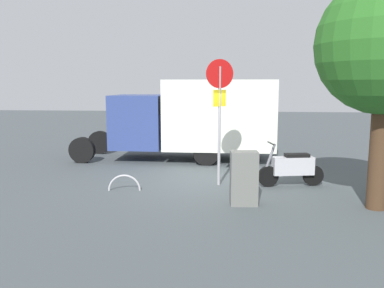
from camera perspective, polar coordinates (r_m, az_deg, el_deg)
ground_plane at (r=11.36m, az=2.92°, el=-5.39°), size 60.00×60.00×0.00m
box_truck_near at (r=14.40m, az=0.14°, el=4.01°), size 7.17×2.22×2.89m
motorcycle at (r=11.08m, az=14.17°, el=-3.24°), size 1.80×0.64×1.20m
stop_sign at (r=10.67m, az=3.95°, el=5.99°), size 0.71×0.33×3.39m
utility_cabinet at (r=9.14m, az=7.43°, el=-4.89°), size 0.64×0.47×1.23m
bike_rack_hoop at (r=10.55m, az=-9.64°, el=-6.58°), size 0.85×0.14×0.85m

